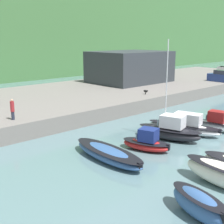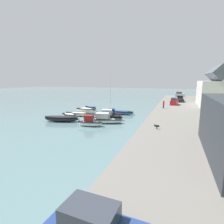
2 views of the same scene
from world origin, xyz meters
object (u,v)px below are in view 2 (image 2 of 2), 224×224
(moored_boat_7, at_px, (79,114))
(pickup_truck_1, at_px, (180,99))
(moored_boat_8, at_px, (69,116))
(moored_boat_5, at_px, (91,108))
(dog_on_quay, at_px, (157,126))
(parked_car_3, at_px, (179,95))
(moored_boat_3, at_px, (104,120))
(person_on_quay, at_px, (164,104))
(moored_boat_9, at_px, (62,118))
(parked_car_2, at_px, (174,102))
(moored_boat_1, at_px, (112,114))
(moored_boat_6, at_px, (86,110))
(moored_boat_2, at_px, (108,116))
(moored_boat_0, at_px, (120,112))
(moored_boat_4, at_px, (90,122))

(moored_boat_7, distance_m, pickup_truck_1, 35.67)
(moored_boat_8, bearing_deg, pickup_truck_1, 152.52)
(moored_boat_5, relative_size, dog_on_quay, 4.96)
(moored_boat_7, distance_m, parked_car_3, 51.03)
(pickup_truck_1, bearing_deg, moored_boat_3, -121.99)
(moored_boat_3, height_order, moored_boat_7, moored_boat_3)
(person_on_quay, bearing_deg, moored_boat_9, -52.87)
(moored_boat_5, distance_m, parked_car_2, 25.10)
(moored_boat_1, xyz_separation_m, moored_boat_9, (8.62, -8.85, -0.03))
(moored_boat_6, xyz_separation_m, dog_on_quay, (15.36, 20.57, 1.39))
(moored_boat_5, bearing_deg, moored_boat_2, 59.47)
(parked_car_2, height_order, pickup_truck_1, parked_car_2)
(moored_boat_2, xyz_separation_m, parked_car_2, (-18.94, 13.82, 1.78))
(moored_boat_5, relative_size, parked_car_2, 0.99)
(moored_boat_1, xyz_separation_m, parked_car_2, (-14.96, 14.28, 2.00))
(pickup_truck_1, bearing_deg, moored_boat_9, -132.72)
(moored_boat_0, bearing_deg, moored_boat_8, -40.37)
(parked_car_3, bearing_deg, moored_boat_6, -34.56)
(moored_boat_6, xyz_separation_m, person_on_quay, (-5.47, 20.02, 2.03))
(moored_boat_8, bearing_deg, parked_car_3, 165.46)
(moored_boat_4, relative_size, parked_car_3, 1.22)
(moored_boat_1, relative_size, moored_boat_8, 0.99)
(moored_boat_3, distance_m, moored_boat_6, 12.13)
(moored_boat_0, bearing_deg, moored_boat_2, 2.26)
(moored_boat_4, relative_size, pickup_truck_1, 1.08)
(moored_boat_4, height_order, pickup_truck_1, pickup_truck_1)
(moored_boat_4, height_order, dog_on_quay, dog_on_quay)
(moored_boat_0, distance_m, moored_boat_4, 14.23)
(moored_boat_3, bearing_deg, moored_boat_2, 167.74)
(moored_boat_1, xyz_separation_m, moored_boat_3, (6.76, 0.61, 0.08))
(moored_boat_1, relative_size, moored_boat_2, 0.50)
(person_on_quay, bearing_deg, moored_boat_3, -39.05)
(moored_boat_1, relative_size, moored_boat_9, 0.59)
(moored_boat_8, distance_m, moored_boat_9, 2.92)
(moored_boat_1, xyz_separation_m, moored_boat_5, (-6.03, -9.10, 0.08))
(moored_boat_2, height_order, dog_on_quay, moored_boat_2)
(moored_boat_3, xyz_separation_m, moored_boat_5, (-12.79, -9.71, -0.00))
(moored_boat_0, height_order, person_on_quay, person_on_quay)
(moored_boat_0, height_order, moored_boat_8, moored_boat_8)
(moored_boat_5, height_order, person_on_quay, person_on_quay)
(moored_boat_6, distance_m, moored_boat_7, 3.51)
(moored_boat_8, xyz_separation_m, parked_car_3, (-48.47, 24.74, 2.00))
(moored_boat_4, relative_size, moored_boat_7, 0.71)
(moored_boat_3, xyz_separation_m, moored_boat_7, (-4.80, -9.12, -0.28))
(moored_boat_5, bearing_deg, pickup_truck_1, 141.17)
(moored_boat_7, bearing_deg, parked_car_2, 121.00)
(moored_boat_6, distance_m, parked_car_3, 47.87)
(moored_boat_2, relative_size, moored_boat_8, 1.99)
(moored_boat_0, distance_m, moored_boat_7, 10.96)
(moored_boat_3, distance_m, person_on_quay, 17.83)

